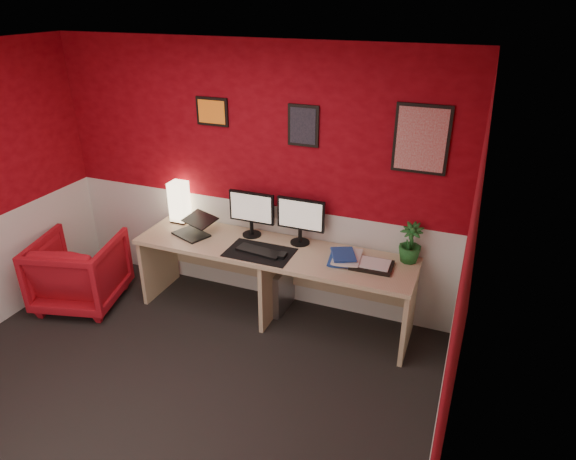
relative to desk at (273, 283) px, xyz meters
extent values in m
cube|color=black|center=(-0.37, -1.41, -0.36)|extent=(4.00, 3.50, 0.01)
cube|color=white|center=(-0.37, -1.41, 2.13)|extent=(4.00, 3.50, 0.01)
cube|color=maroon|center=(-0.37, 0.34, 0.89)|extent=(4.00, 0.01, 2.50)
cube|color=maroon|center=(1.63, -1.41, 0.89)|extent=(0.01, 3.50, 2.50)
cube|color=silver|center=(-0.37, 0.34, 0.14)|extent=(4.00, 0.01, 1.00)
cube|color=silver|center=(1.63, -1.41, 0.14)|extent=(0.01, 3.50, 1.00)
cube|color=tan|center=(0.00, 0.00, 0.00)|extent=(2.60, 0.65, 0.73)
cube|color=#FFE5B2|center=(-1.10, 0.22, 0.56)|extent=(0.16, 0.16, 0.40)
cube|color=black|center=(-0.84, -0.03, 0.47)|extent=(0.39, 0.34, 0.22)
cube|color=black|center=(-0.30, 0.19, 0.66)|extent=(0.45, 0.06, 0.58)
cube|color=black|center=(0.19, 0.20, 0.66)|extent=(0.45, 0.06, 0.58)
cube|color=black|center=(-0.08, -0.11, 0.37)|extent=(0.60, 0.38, 0.01)
cube|color=black|center=(-0.08, -0.11, 0.38)|extent=(0.43, 0.19, 0.02)
cube|color=black|center=(0.14, -0.12, 0.39)|extent=(0.06, 0.10, 0.03)
imported|color=navy|center=(0.54, 0.01, 0.38)|extent=(0.28, 0.35, 0.03)
imported|color=silver|center=(0.57, 0.01, 0.41)|extent=(0.27, 0.34, 0.02)
imported|color=navy|center=(0.57, -0.03, 0.43)|extent=(0.28, 0.32, 0.02)
cube|color=black|center=(0.91, 0.01, 0.38)|extent=(0.36, 0.26, 0.03)
imported|color=#19591E|center=(1.19, 0.22, 0.54)|extent=(0.24, 0.24, 0.35)
cube|color=#99999E|center=(-0.01, 0.17, -0.14)|extent=(0.21, 0.46, 0.45)
imported|color=red|center=(-1.87, -0.47, -0.01)|extent=(0.93, 0.94, 0.71)
cube|color=orange|center=(-0.73, 0.33, 1.49)|extent=(0.32, 0.02, 0.26)
cube|color=black|center=(0.16, 0.33, 1.44)|extent=(0.28, 0.02, 0.36)
cube|color=red|center=(1.17, 0.33, 1.42)|extent=(0.44, 0.02, 0.56)
camera|label=1|loc=(1.61, -3.71, 2.49)|focal=31.34mm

